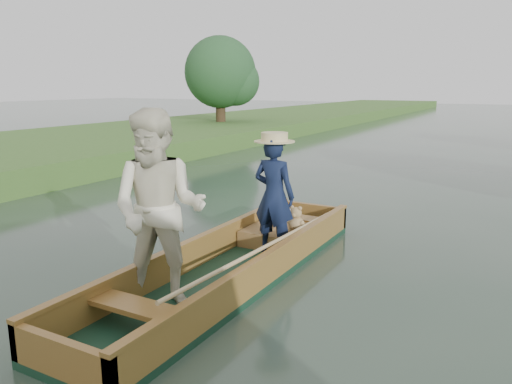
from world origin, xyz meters
The scene contains 2 objects.
ground centered at (0.00, 0.00, 0.00)m, with size 120.00×120.00×0.00m, color #283D30.
punt centered at (-0.06, -0.34, 0.72)m, with size 1.30×5.00×2.05m.
Camera 1 is at (2.96, -4.74, 2.27)m, focal length 35.00 mm.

